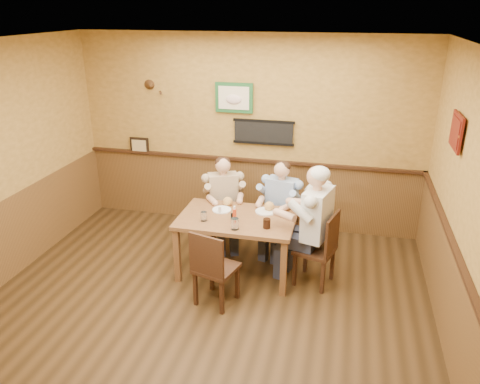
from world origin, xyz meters
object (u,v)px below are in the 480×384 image
object	(u,v)px
water_glass_mid	(235,224)
diner_tan_shirt	(223,206)
chair_back_right	(281,224)
cola_tumbler	(267,223)
hot_sauce_bottle	(235,215)
chair_back_left	(223,217)
water_glass_left	(204,216)
dining_table	(237,224)
diner_white_elder	(316,233)
salt_shaker	(220,210)
diner_blue_polo	(281,212)
pepper_shaker	(232,216)
chair_near_side	(216,266)
chair_right_end	(315,248)

from	to	relation	value
water_glass_mid	diner_tan_shirt	bearing A→B (deg)	112.46
chair_back_right	cola_tumbler	size ratio (longest dim) A/B	7.14
chair_back_right	hot_sauce_bottle	xyz separation A→B (m)	(-0.44, -0.79, 0.44)
chair_back_left	water_glass_left	distance (m)	0.96
dining_table	diner_white_elder	bearing A→B (deg)	-2.09
hot_sauce_bottle	salt_shaker	world-z (taller)	hot_sauce_bottle
dining_table	chair_back_right	bearing A→B (deg)	55.86
diner_blue_polo	pepper_shaker	world-z (taller)	diner_blue_polo
diner_tan_shirt	chair_near_side	bearing A→B (deg)	-102.08
hot_sauce_bottle	water_glass_left	bearing A→B (deg)	-170.29
chair_near_side	water_glass_left	bearing A→B (deg)	-44.16
hot_sauce_bottle	diner_blue_polo	bearing A→B (deg)	60.70
cola_tumbler	pepper_shaker	world-z (taller)	cola_tumbler
diner_tan_shirt	water_glass_mid	xyz separation A→B (m)	(0.41, -1.00, 0.25)
chair_back_right	diner_tan_shirt	distance (m)	0.82
water_glass_mid	cola_tumbler	distance (m)	0.37
water_glass_left	salt_shaker	bearing A→B (deg)	62.16
chair_back_left	pepper_shaker	xyz separation A→B (m)	(0.32, -0.76, 0.39)
salt_shaker	water_glass_mid	bearing A→B (deg)	-53.16
chair_right_end	dining_table	bearing A→B (deg)	-76.51
chair_back_right	pepper_shaker	distance (m)	0.97
chair_back_left	water_glass_mid	bearing A→B (deg)	-91.63
water_glass_left	pepper_shaker	xyz separation A→B (m)	(0.32, 0.11, -0.02)
chair_back_right	salt_shaker	size ratio (longest dim) A/B	9.05
chair_back_right	dining_table	bearing A→B (deg)	-109.47
diner_white_elder	hot_sauce_bottle	size ratio (longest dim) A/B	7.40
dining_table	pepper_shaker	bearing A→B (deg)	-114.50
chair_near_side	hot_sauce_bottle	distance (m)	0.68
chair_back_right	diner_blue_polo	size ratio (longest dim) A/B	0.70
chair_near_side	diner_tan_shirt	size ratio (longest dim) A/B	0.80
chair_back_left	diner_tan_shirt	size ratio (longest dim) A/B	0.70
diner_white_elder	chair_back_left	bearing A→B (deg)	-102.68
water_glass_mid	salt_shaker	bearing A→B (deg)	126.84
chair_right_end	diner_tan_shirt	distance (m)	1.50
chair_back_left	chair_near_side	distance (m)	1.39
diner_white_elder	hot_sauce_bottle	bearing A→B (deg)	-68.68
chair_near_side	diner_white_elder	world-z (taller)	diner_white_elder
chair_back_left	salt_shaker	xyz separation A→B (m)	(0.13, -0.62, 0.39)
water_glass_left	hot_sauce_bottle	bearing A→B (deg)	9.71
chair_right_end	diner_tan_shirt	bearing A→B (deg)	-102.68
diner_blue_polo	hot_sauce_bottle	size ratio (longest dim) A/B	6.42
chair_near_side	salt_shaker	size ratio (longest dim) A/B	10.24
diner_white_elder	cola_tumbler	xyz separation A→B (m)	(-0.55, -0.17, 0.14)
chair_back_left	chair_back_right	xyz separation A→B (m)	(0.80, -0.02, 0.00)
chair_right_end	diner_blue_polo	distance (m)	0.87
cola_tumbler	chair_back_left	bearing A→B (deg)	130.80
dining_table	chair_near_side	world-z (taller)	chair_near_side
chair_right_end	water_glass_left	distance (m)	1.37
diner_blue_polo	cola_tumbler	world-z (taller)	diner_blue_polo
dining_table	water_glass_left	bearing A→B (deg)	-151.67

